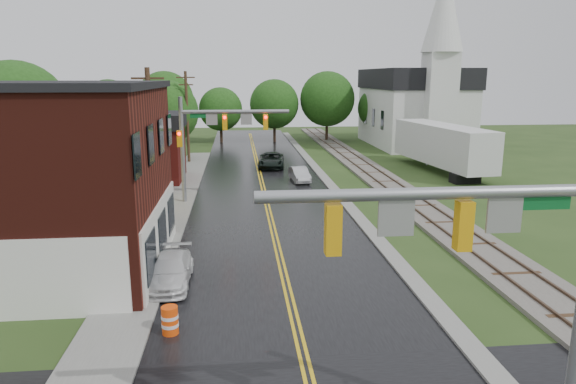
{
  "coord_description": "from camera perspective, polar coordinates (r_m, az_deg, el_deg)",
  "views": [
    {
      "loc": [
        -1.9,
        -7.78,
        8.52
      ],
      "look_at": [
        0.28,
        14.29,
        3.5
      ],
      "focal_mm": 32.0,
      "sensor_mm": 36.0,
      "label": 1
    }
  ],
  "objects": [
    {
      "name": "main_road",
      "position": [
        38.77,
        -2.7,
        0.05
      ],
      "size": [
        10.0,
        90.0,
        0.02
      ],
      "primitive_type": "cube",
      "color": "black",
      "rests_on": "ground"
    },
    {
      "name": "curb_right",
      "position": [
        44.22,
        3.96,
        1.62
      ],
      "size": [
        0.8,
        70.0,
        0.12
      ],
      "primitive_type": "cube",
      "color": "gray",
      "rests_on": "ground"
    },
    {
      "name": "sidewalk_left",
      "position": [
        34.14,
        -12.71,
        -2.02
      ],
      "size": [
        2.4,
        50.0,
        0.12
      ],
      "primitive_type": "cube",
      "color": "gray",
      "rests_on": "ground"
    },
    {
      "name": "yellow_house",
      "position": [
        35.39,
        -20.51,
        3.3
      ],
      "size": [
        8.0,
        7.0,
        6.4
      ],
      "primitive_type": "cube",
      "color": "tan",
      "rests_on": "ground"
    },
    {
      "name": "darkred_building",
      "position": [
        44.0,
        -16.23,
        3.99
      ],
      "size": [
        7.0,
        6.0,
        4.4
      ],
      "primitive_type": "cube",
      "color": "#3F0F0C",
      "rests_on": "ground"
    },
    {
      "name": "church",
      "position": [
        65.35,
        14.16,
        10.02
      ],
      "size": [
        10.4,
        18.4,
        20.0
      ],
      "color": "silver",
      "rests_on": "ground"
    },
    {
      "name": "railroad",
      "position": [
        45.19,
        9.73,
        1.84
      ],
      "size": [
        3.2,
        80.0,
        0.3
      ],
      "color": "#59544C",
      "rests_on": "ground"
    },
    {
      "name": "traffic_signal_near",
      "position": [
        11.71,
        22.1,
        -5.88
      ],
      "size": [
        7.34,
        0.3,
        7.2
      ],
      "color": "gray",
      "rests_on": "ground"
    },
    {
      "name": "traffic_signal_far",
      "position": [
        34.99,
        -8.25,
        6.81
      ],
      "size": [
        7.34,
        0.43,
        7.2
      ],
      "color": "gray",
      "rests_on": "ground"
    },
    {
      "name": "utility_pole_b",
      "position": [
        30.42,
        -14.93,
        5.15
      ],
      "size": [
        1.8,
        0.28,
        9.0
      ],
      "color": "#382616",
      "rests_on": "ground"
    },
    {
      "name": "utility_pole_c",
      "position": [
        52.15,
        -11.14,
        8.34
      ],
      "size": [
        1.8,
        0.28,
        9.0
      ],
      "color": "#382616",
      "rests_on": "ground"
    },
    {
      "name": "tree_left_b",
      "position": [
        42.85,
        -27.74,
        7.56
      ],
      "size": [
        7.6,
        7.6,
        9.69
      ],
      "color": "black",
      "rests_on": "ground"
    },
    {
      "name": "tree_left_c",
      "position": [
        49.31,
        -19.81,
        7.35
      ],
      "size": [
        6.0,
        6.0,
        7.65
      ],
      "color": "black",
      "rests_on": "ground"
    },
    {
      "name": "tree_left_e",
      "position": [
        54.25,
        -13.14,
        8.51
      ],
      "size": [
        6.4,
        6.4,
        8.16
      ],
      "color": "black",
      "rests_on": "ground"
    },
    {
      "name": "suv_dark",
      "position": [
        48.78,
        -1.86,
        3.52
      ],
      "size": [
        2.78,
        5.24,
        1.4
      ],
      "primitive_type": "imported",
      "rotation": [
        0.0,
        0.0,
        -0.09
      ],
      "color": "black",
      "rests_on": "ground"
    },
    {
      "name": "sedan_silver",
      "position": [
        42.26,
        1.29,
        1.94
      ],
      "size": [
        1.58,
        3.7,
        1.19
      ],
      "primitive_type": "imported",
      "rotation": [
        0.0,
        0.0,
        0.09
      ],
      "color": "#B4B4B9",
      "rests_on": "ground"
    },
    {
      "name": "pickup_white",
      "position": [
        22.16,
        -12.93,
        -8.53
      ],
      "size": [
        1.72,
        4.15,
        1.2
      ],
      "primitive_type": "imported",
      "rotation": [
        0.0,
        0.0,
        -0.01
      ],
      "color": "silver",
      "rests_on": "ground"
    },
    {
      "name": "semi_trailer",
      "position": [
        48.53,
        16.77,
        5.08
      ],
      "size": [
        4.53,
        14.03,
        4.25
      ],
      "color": "black",
      "rests_on": "ground"
    },
    {
      "name": "construction_barrel",
      "position": [
        18.21,
        -12.98,
        -13.74
      ],
      "size": [
        0.64,
        0.64,
        0.99
      ],
      "primitive_type": "cylinder",
      "rotation": [
        0.0,
        0.0,
        0.18
      ],
      "color": "#ED450A",
      "rests_on": "ground"
    }
  ]
}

